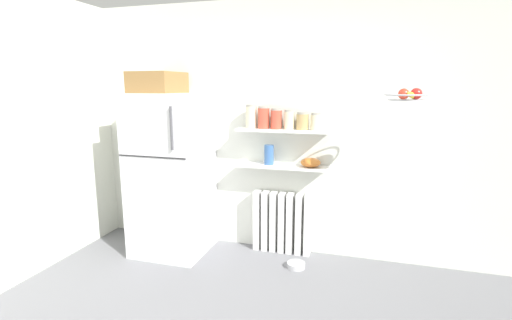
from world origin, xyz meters
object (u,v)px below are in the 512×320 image
object	(u,v)px
storage_jar_5	(316,122)
shelf_bowl	(311,163)
storage_jar_0	(251,117)
hanging_fruit_basket	(408,95)
storage_jar_2	(276,119)
refrigerator	(171,170)
storage_jar_4	(302,121)
storage_jar_3	(289,120)
vase	(269,155)
pet_food_bowl	(296,265)
radiator	(282,223)
storage_jar_1	(264,118)

from	to	relation	value
storage_jar_5	shelf_bowl	world-z (taller)	storage_jar_5
storage_jar_0	hanging_fruit_basket	distance (m)	1.51
storage_jar_2	storage_jar_5	distance (m)	0.40
refrigerator	storage_jar_4	distance (m)	1.45
storage_jar_0	storage_jar_3	xyz separation A→B (m)	(0.40, 0.00, -0.02)
vase	pet_food_bowl	world-z (taller)	vase
hanging_fruit_basket	pet_food_bowl	bearing A→B (deg)	171.97
radiator	storage_jar_4	xyz separation A→B (m)	(0.20, -0.03, 1.08)
radiator	hanging_fruit_basket	size ratio (longest dim) A/B	1.90
storage_jar_5	radiator	bearing A→B (deg)	174.80
storage_jar_3	storage_jar_2	bearing A→B (deg)	180.00
shelf_bowl	hanging_fruit_basket	xyz separation A→B (m)	(0.82, -0.42, 0.67)
storage_jar_5	storage_jar_1	bearing A→B (deg)	180.00
storage_jar_4	storage_jar_5	size ratio (longest dim) A/B	1.03
storage_jar_5	storage_jar_3	bearing A→B (deg)	180.00
storage_jar_1	shelf_bowl	world-z (taller)	storage_jar_1
storage_jar_0	storage_jar_1	distance (m)	0.13
refrigerator	radiator	distance (m)	1.29
refrigerator	storage_jar_5	bearing A→B (deg)	9.58
storage_jar_5	pet_food_bowl	size ratio (longest dim) A/B	0.95
storage_jar_0	shelf_bowl	world-z (taller)	storage_jar_0
pet_food_bowl	radiator	bearing A→B (deg)	124.26
storage_jar_2	storage_jar_5	size ratio (longest dim) A/B	1.22
shelf_bowl	pet_food_bowl	world-z (taller)	shelf_bowl
storage_jar_1	hanging_fruit_basket	world-z (taller)	hanging_fruit_basket
storage_jar_2	storage_jar_5	world-z (taller)	storage_jar_2
storage_jar_5	hanging_fruit_basket	world-z (taller)	hanging_fruit_basket
shelf_bowl	storage_jar_2	bearing A→B (deg)	180.00
storage_jar_2	storage_jar_3	size ratio (longest dim) A/B	1.06
storage_jar_4	storage_jar_1	bearing A→B (deg)	-180.00
storage_jar_3	shelf_bowl	bearing A→B (deg)	0.00
radiator	storage_jar_1	size ratio (longest dim) A/B	2.88
storage_jar_5	vase	bearing A→B (deg)	180.00
storage_jar_5	storage_jar_2	bearing A→B (deg)	180.00
refrigerator	shelf_bowl	world-z (taller)	refrigerator
storage_jar_2	vase	bearing A→B (deg)	-180.00
storage_jar_4	shelf_bowl	bearing A→B (deg)	0.00
refrigerator	hanging_fruit_basket	bearing A→B (deg)	-4.33
storage_jar_1	storage_jar_4	bearing A→B (deg)	0.00
storage_jar_3	hanging_fruit_basket	bearing A→B (deg)	-21.80
storage_jar_2	shelf_bowl	world-z (taller)	storage_jar_2
vase	hanging_fruit_basket	distance (m)	1.45
radiator	storage_jar_1	xyz separation A→B (m)	(-0.20, -0.03, 1.11)
storage_jar_0	storage_jar_4	size ratio (longest dim) A/B	1.38
storage_jar_5	refrigerator	bearing A→B (deg)	-170.42
storage_jar_1	refrigerator	bearing A→B (deg)	-165.22
radiator	shelf_bowl	world-z (taller)	shelf_bowl
storage_jar_1	vase	bearing A→B (deg)	0.00
storage_jar_0	storage_jar_2	size ratio (longest dim) A/B	1.17
radiator	pet_food_bowl	xyz separation A→B (m)	(0.22, -0.32, -0.30)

